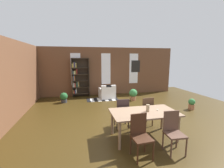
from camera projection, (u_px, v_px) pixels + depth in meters
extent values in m
plane|color=#392A0F|center=(129.00, 122.00, 5.25)|extent=(11.12, 11.12, 0.00)
cube|color=brown|center=(106.00, 71.00, 9.20)|extent=(8.50, 0.12, 2.81)
cube|color=white|center=(76.00, 69.00, 8.73)|extent=(0.55, 0.02, 1.83)
cube|color=white|center=(106.00, 69.00, 9.11)|extent=(0.55, 0.02, 1.83)
cube|color=white|center=(134.00, 69.00, 9.49)|extent=(0.55, 0.02, 1.83)
cube|color=#83674E|center=(144.00, 112.00, 4.10)|extent=(1.77, 0.99, 0.04)
cylinder|color=#83674E|center=(120.00, 136.00, 3.61)|extent=(0.07, 0.07, 0.71)
cylinder|color=#83674E|center=(178.00, 129.00, 3.95)|extent=(0.07, 0.07, 0.71)
cylinder|color=#83674E|center=(112.00, 122.00, 4.37)|extent=(0.07, 0.07, 0.71)
cylinder|color=#83674E|center=(162.00, 118.00, 4.71)|extent=(0.07, 0.07, 0.71)
cylinder|color=#998466|center=(148.00, 108.00, 4.10)|extent=(0.09, 0.09, 0.19)
cylinder|color=silver|center=(157.00, 110.00, 4.18)|extent=(0.04, 0.04, 0.03)
cube|color=#3B2013|center=(142.00, 139.00, 3.29)|extent=(0.42, 0.42, 0.04)
cube|color=#3B2013|center=(138.00, 124.00, 3.43)|extent=(0.38, 0.05, 0.50)
cylinder|color=#3B2013|center=(138.00, 155.00, 3.11)|extent=(0.04, 0.04, 0.43)
cylinder|color=#3B2013|center=(153.00, 152.00, 3.21)|extent=(0.04, 0.04, 0.43)
cylinder|color=#3B2013|center=(131.00, 145.00, 3.45)|extent=(0.04, 0.04, 0.43)
cylinder|color=#3B2013|center=(145.00, 143.00, 3.55)|extent=(0.04, 0.04, 0.43)
cube|color=#322525|center=(121.00, 113.00, 4.82)|extent=(0.42, 0.42, 0.04)
cube|color=#322525|center=(123.00, 107.00, 4.60)|extent=(0.38, 0.05, 0.50)
cylinder|color=#322525|center=(125.00, 118.00, 5.07)|extent=(0.04, 0.04, 0.43)
cylinder|color=#322525|center=(115.00, 119.00, 5.00)|extent=(0.04, 0.04, 0.43)
cylinder|color=#322525|center=(128.00, 122.00, 4.72)|extent=(0.04, 0.04, 0.43)
cylinder|color=#322525|center=(117.00, 123.00, 4.66)|extent=(0.04, 0.04, 0.43)
cube|color=brown|center=(175.00, 135.00, 3.47)|extent=(0.42, 0.42, 0.04)
cube|color=brown|center=(171.00, 121.00, 3.60)|extent=(0.38, 0.05, 0.50)
cylinder|color=brown|center=(171.00, 149.00, 3.30)|extent=(0.04, 0.04, 0.43)
cylinder|color=brown|center=(186.00, 148.00, 3.36)|extent=(0.04, 0.04, 0.43)
cylinder|color=brown|center=(163.00, 141.00, 3.65)|extent=(0.04, 0.04, 0.43)
cylinder|color=brown|center=(177.00, 139.00, 3.71)|extent=(0.04, 0.04, 0.43)
cube|color=#473020|center=(145.00, 111.00, 5.00)|extent=(0.43, 0.43, 0.04)
cube|color=#473020|center=(148.00, 106.00, 4.78)|extent=(0.38, 0.06, 0.50)
cylinder|color=#473020|center=(147.00, 116.00, 5.25)|extent=(0.04, 0.04, 0.43)
cylinder|color=#473020|center=(137.00, 117.00, 5.15)|extent=(0.04, 0.04, 0.43)
cylinder|color=#473020|center=(152.00, 120.00, 4.91)|extent=(0.04, 0.04, 0.43)
cylinder|color=#473020|center=(142.00, 121.00, 4.81)|extent=(0.04, 0.04, 0.43)
cube|color=#2D2319|center=(72.00, 78.00, 8.57)|extent=(0.04, 0.31, 2.19)
cube|color=#2D2319|center=(89.00, 77.00, 8.77)|extent=(0.04, 0.31, 2.19)
cube|color=#2D2319|center=(81.00, 77.00, 8.82)|extent=(0.98, 0.01, 2.19)
cube|color=#2D2319|center=(81.00, 93.00, 8.82)|extent=(0.94, 0.31, 0.04)
cube|color=gold|center=(73.00, 92.00, 8.71)|extent=(0.03, 0.17, 0.18)
cube|color=#B22D28|center=(74.00, 92.00, 8.72)|extent=(0.05, 0.24, 0.17)
cube|color=#284C8C|center=(75.00, 91.00, 8.73)|extent=(0.05, 0.20, 0.20)
cube|color=white|center=(76.00, 91.00, 8.74)|extent=(0.05, 0.19, 0.27)
cube|color=#2D2319|center=(81.00, 87.00, 8.76)|extent=(0.94, 0.31, 0.04)
cube|color=white|center=(73.00, 85.00, 8.64)|extent=(0.03, 0.21, 0.28)
cube|color=white|center=(74.00, 85.00, 8.66)|extent=(0.05, 0.20, 0.22)
cube|color=#B22D28|center=(75.00, 85.00, 8.67)|extent=(0.05, 0.24, 0.24)
cube|color=#33724C|center=(76.00, 85.00, 8.68)|extent=(0.03, 0.23, 0.20)
cube|color=#33724C|center=(77.00, 84.00, 8.69)|extent=(0.04, 0.17, 0.29)
cube|color=#4C4C51|center=(78.00, 84.00, 8.70)|extent=(0.05, 0.26, 0.29)
cube|color=gold|center=(79.00, 84.00, 8.71)|extent=(0.03, 0.24, 0.29)
cube|color=#2D2319|center=(81.00, 81.00, 8.70)|extent=(0.94, 0.31, 0.04)
cube|color=orange|center=(73.00, 79.00, 8.58)|extent=(0.04, 0.18, 0.24)
cube|color=#284C8C|center=(74.00, 78.00, 8.59)|extent=(0.04, 0.21, 0.30)
cube|color=orange|center=(75.00, 78.00, 8.60)|extent=(0.04, 0.18, 0.26)
cube|color=#2D2319|center=(81.00, 74.00, 8.64)|extent=(0.94, 0.31, 0.04)
cube|color=#4C4C51|center=(73.00, 72.00, 8.53)|extent=(0.04, 0.23, 0.22)
cube|color=#33724C|center=(73.00, 73.00, 8.54)|extent=(0.04, 0.18, 0.17)
cube|color=white|center=(74.00, 73.00, 8.55)|extent=(0.03, 0.24, 0.18)
cube|color=gold|center=(75.00, 72.00, 8.56)|extent=(0.05, 0.24, 0.21)
cube|color=#33724C|center=(76.00, 73.00, 8.57)|extent=(0.03, 0.17, 0.18)
cube|color=#B22D28|center=(77.00, 72.00, 8.57)|extent=(0.04, 0.26, 0.28)
cube|color=#2D2319|center=(80.00, 68.00, 8.58)|extent=(0.94, 0.31, 0.04)
cube|color=gold|center=(72.00, 66.00, 8.47)|extent=(0.03, 0.26, 0.20)
cube|color=gold|center=(73.00, 65.00, 8.47)|extent=(0.05, 0.23, 0.27)
cube|color=#8C4C8C|center=(74.00, 65.00, 8.48)|extent=(0.04, 0.16, 0.29)
cube|color=#284C8C|center=(75.00, 65.00, 8.49)|extent=(0.04, 0.26, 0.30)
cube|color=gold|center=(76.00, 65.00, 8.51)|extent=(0.05, 0.26, 0.26)
cube|color=#2D2319|center=(80.00, 58.00, 8.49)|extent=(0.94, 0.31, 0.04)
cube|color=white|center=(107.00, 94.00, 8.50)|extent=(0.86, 0.86, 0.40)
cube|color=white|center=(109.00, 89.00, 8.13)|extent=(0.81, 0.23, 0.35)
cube|color=white|center=(113.00, 89.00, 8.55)|extent=(0.18, 0.73, 0.15)
cube|color=white|center=(101.00, 90.00, 8.35)|extent=(0.18, 0.73, 0.15)
cube|color=black|center=(109.00, 86.00, 8.11)|extent=(0.29, 0.19, 0.08)
cylinder|color=#9E6042|center=(133.00, 98.00, 8.03)|extent=(0.28, 0.28, 0.21)
sphere|color=#387F42|center=(133.00, 93.00, 7.99)|extent=(0.42, 0.42, 0.42)
cylinder|color=#9E6042|center=(191.00, 107.00, 6.57)|extent=(0.24, 0.24, 0.22)
sphere|color=#387F42|center=(192.00, 102.00, 6.54)|extent=(0.27, 0.27, 0.27)
cylinder|color=#333338|center=(64.00, 101.00, 7.58)|extent=(0.29, 0.29, 0.17)
sphere|color=#235B2D|center=(64.00, 96.00, 7.55)|extent=(0.37, 0.37, 0.37)
cube|color=black|center=(89.00, 100.00, 8.01)|extent=(0.19, 0.75, 0.01)
cube|color=white|center=(92.00, 100.00, 8.05)|extent=(0.19, 0.75, 0.01)
cube|color=black|center=(96.00, 100.00, 8.09)|extent=(0.19, 0.75, 0.01)
cube|color=white|center=(99.00, 100.00, 8.13)|extent=(0.19, 0.75, 0.01)
cube|color=black|center=(103.00, 99.00, 8.17)|extent=(0.19, 0.75, 0.01)
cube|color=white|center=(106.00, 99.00, 8.21)|extent=(0.19, 0.75, 0.01)
cube|color=black|center=(109.00, 99.00, 8.25)|extent=(0.19, 0.75, 0.01)
cube|color=white|center=(113.00, 99.00, 8.29)|extent=(0.19, 0.75, 0.01)
cube|color=black|center=(116.00, 99.00, 8.33)|extent=(0.19, 0.75, 0.01)
cube|color=black|center=(136.00, 66.00, 9.48)|extent=(0.56, 0.03, 0.72)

